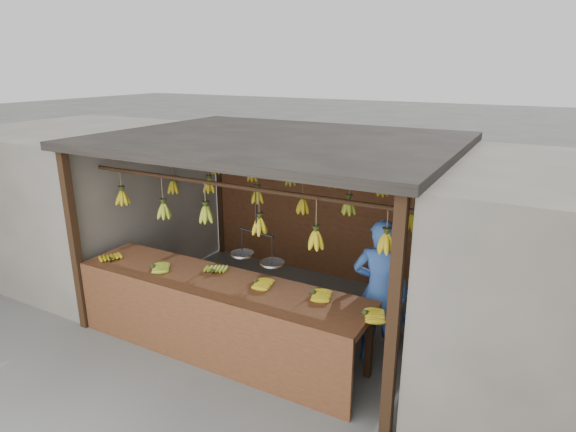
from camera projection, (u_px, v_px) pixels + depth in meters
The scene contains 8 objects.
ground at pixel (277, 312), 6.57m from camera, with size 80.00×80.00×0.00m, color #5B5B57.
stall at pixel (289, 166), 6.26m from camera, with size 4.30×3.30×2.40m.
neighbor_left at pixel (87, 198), 7.88m from camera, with size 3.00×3.00×2.30m, color slate.
counter at pixel (212, 301), 5.39m from camera, with size 3.70×0.82×0.96m.
hanging_bananas at pixel (277, 199), 6.09m from camera, with size 3.65×2.24×0.39m.
balance_scale at pixel (257, 254), 5.21m from camera, with size 0.67×0.31×0.79m.
vendor at pixel (380, 292), 5.28m from camera, with size 0.62×0.40×1.69m, color #3359A5.
bag_bundles at pixel (451, 236), 6.51m from camera, with size 0.08×0.26×1.28m.
Camera 1 is at (2.95, -5.08, 3.23)m, focal length 30.00 mm.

